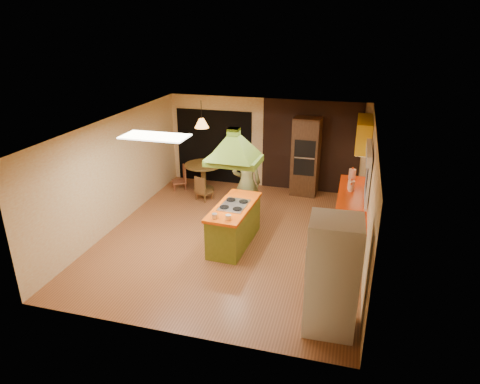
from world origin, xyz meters
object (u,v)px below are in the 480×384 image
(man, at_px, (247,183))
(refrigerator, at_px, (332,276))
(kitchen_island, at_px, (234,224))
(dining_table, at_px, (203,172))
(canister_large, at_px, (352,174))
(wall_oven, at_px, (306,157))

(man, distance_m, refrigerator, 4.06)
(kitchen_island, xyz_separation_m, man, (-0.05, 1.23, 0.47))
(dining_table, bearing_deg, refrigerator, -52.22)
(canister_large, bearing_deg, wall_oven, 139.24)
(wall_oven, relative_size, dining_table, 2.07)
(kitchen_island, xyz_separation_m, dining_table, (-1.68, 2.74, 0.09))
(dining_table, bearing_deg, man, -42.89)
(refrigerator, xyz_separation_m, dining_table, (-3.82, 4.93, -0.39))
(kitchen_island, distance_m, dining_table, 3.21)
(man, height_order, canister_large, man)
(wall_oven, height_order, canister_large, wall_oven)
(dining_table, height_order, canister_large, canister_large)
(refrigerator, distance_m, wall_oven, 5.52)
(refrigerator, height_order, wall_oven, wall_oven)
(refrigerator, height_order, canister_large, refrigerator)
(dining_table, bearing_deg, wall_oven, 10.11)
(refrigerator, xyz_separation_m, canister_large, (0.15, 4.35, 0.12))
(dining_table, bearing_deg, canister_large, -8.28)
(refrigerator, xyz_separation_m, wall_oven, (-1.09, 5.41, 0.13))
(kitchen_island, height_order, man, man)
(wall_oven, distance_m, canister_large, 1.63)
(kitchen_island, distance_m, refrigerator, 3.10)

